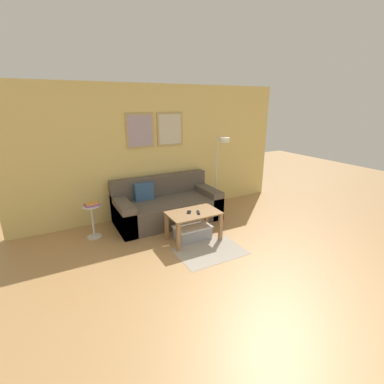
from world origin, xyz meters
TOP-DOWN VIEW (x-y plane):
  - ground_plane at (0.00, 0.00)m, footprint 16.00×16.00m
  - wall_back at (-0.00, 3.47)m, footprint 5.60×0.09m
  - area_rug at (0.05, 1.53)m, footprint 1.04×0.73m
  - couch at (-0.05, 2.97)m, footprint 1.98×0.95m
  - coffee_table at (0.02, 2.00)m, footprint 0.85×0.53m
  - storage_bin at (0.02, 2.05)m, footprint 0.61×0.37m
  - floor_lamp at (1.19, 2.97)m, footprint 0.23×0.47m
  - side_table at (-1.45, 2.89)m, footprint 0.28×0.28m
  - book_stack at (-1.43, 2.89)m, footprint 0.26×0.20m
  - remote_control at (0.07, 1.94)m, footprint 0.09×0.15m
  - cell_phone at (-0.05, 2.03)m, footprint 0.13×0.15m

SIDE VIEW (x-z plane):
  - ground_plane at x=0.00m, z-range 0.00..0.00m
  - area_rug at x=0.05m, z-range 0.00..0.01m
  - storage_bin at x=0.02m, z-range 0.00..0.23m
  - couch at x=-0.05m, z-range -0.13..0.70m
  - side_table at x=-1.45m, z-range 0.05..0.63m
  - coffee_table at x=0.02m, z-range 0.14..0.63m
  - cell_phone at x=-0.05m, z-range 0.49..0.50m
  - remote_control at x=0.07m, z-range 0.49..0.51m
  - book_stack at x=-1.43m, z-range 0.57..0.62m
  - floor_lamp at x=1.19m, z-range 0.33..1.87m
  - wall_back at x=0.00m, z-range 0.01..2.56m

